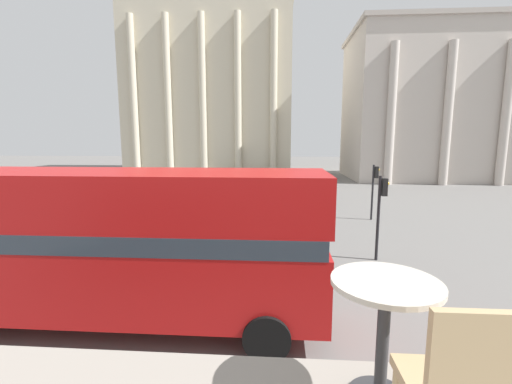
% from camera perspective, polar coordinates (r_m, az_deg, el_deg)
% --- Properties ---
extents(double_decker_bus, '(10.92, 2.70, 4.09)m').
position_cam_1_polar(double_decker_bus, '(9.57, -23.14, -7.54)').
color(double_decker_bus, black).
rests_on(double_decker_bus, ground_plane).
extents(cafe_dining_table, '(0.60, 0.60, 0.73)m').
position_cam_1_polar(cafe_dining_table, '(2.15, 20.59, -18.45)').
color(cafe_dining_table, '#2D2D30').
rests_on(cafe_dining_table, cafe_floor_slab).
extents(plaza_building_left, '(23.30, 16.28, 24.65)m').
position_cam_1_polar(plaza_building_left, '(53.84, -6.99, 16.57)').
color(plaza_building_left, beige).
rests_on(plaza_building_left, ground_plane).
extents(plaza_building_right, '(29.96, 14.16, 18.15)m').
position_cam_1_polar(plaza_building_right, '(51.16, 32.24, 12.09)').
color(plaza_building_right, '#BCB2A8').
rests_on(plaza_building_right, ground_plane).
extents(traffic_light_near, '(0.42, 0.24, 3.45)m').
position_cam_1_polar(traffic_light_near, '(14.53, 20.10, -2.10)').
color(traffic_light_near, black).
rests_on(traffic_light_near, ground_plane).
extents(traffic_light_mid, '(0.42, 0.24, 3.38)m').
position_cam_1_polar(traffic_light_mid, '(21.93, 19.11, 1.30)').
color(traffic_light_mid, black).
rests_on(traffic_light_mid, ground_plane).
extents(car_silver, '(4.20, 1.93, 1.35)m').
position_cam_1_polar(car_silver, '(28.20, -0.29, 0.19)').
color(car_silver, black).
rests_on(car_silver, ground_plane).
extents(pedestrian_red, '(0.32, 0.32, 1.79)m').
position_cam_1_polar(pedestrian_red, '(27.29, 12.36, 0.43)').
color(pedestrian_red, '#282B33').
rests_on(pedestrian_red, ground_plane).
extents(pedestrian_blue, '(0.32, 0.32, 1.83)m').
position_cam_1_polar(pedestrian_blue, '(28.14, 5.71, 0.88)').
color(pedestrian_blue, '#282B33').
rests_on(pedestrian_blue, ground_plane).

